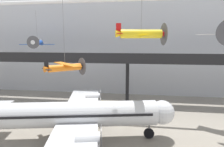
{
  "coord_description": "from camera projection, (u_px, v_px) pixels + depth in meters",
  "views": [
    {
      "loc": [
        2.73,
        -15.93,
        12.18
      ],
      "look_at": [
        -0.93,
        8.96,
        8.18
      ],
      "focal_mm": 32.0,
      "sensor_mm": 36.0,
      "label": 1
    }
  ],
  "objects": [
    {
      "name": "suspended_plane_orange_highwing",
      "position": [
        65.0,
        67.0,
        27.71
      ],
      "size": [
        5.98,
        6.01,
        10.85
      ],
      "rotation": [
        0.0,
        0.0,
        0.77
      ],
      "color": "orange"
    },
    {
      "name": "mezzanine_walkway",
      "position": [
        127.0,
        61.0,
        39.41
      ],
      "size": [
        110.0,
        3.2,
        10.06
      ],
      "color": "black",
      "rests_on": "ground"
    },
    {
      "name": "hangar_back_wall",
      "position": [
        130.0,
        47.0,
        46.73
      ],
      "size": [
        140.0,
        3.0,
        21.76
      ],
      "color": "silver",
      "rests_on": "ground"
    },
    {
      "name": "suspended_plane_yellow_lowwing",
      "position": [
        141.0,
        34.0,
        23.1
      ],
      "size": [
        6.09,
        7.33,
        6.65
      ],
      "rotation": [
        0.0,
        0.0,
        0.24
      ],
      "color": "yellow"
    },
    {
      "name": "suspended_plane_blue_trainer",
      "position": [
        37.0,
        43.0,
        40.75
      ],
      "size": [
        6.91,
        5.7,
        7.5
      ],
      "rotation": [
        0.0,
        0.0,
        4.9
      ],
      "color": "#1E4CAD"
    },
    {
      "name": "ceiling_truss_beam",
      "position": [
        125.0,
        0.0,
        31.28
      ],
      "size": [
        120.0,
        0.6,
        0.6
      ],
      "color": "silver"
    },
    {
      "name": "airliner_silver_main",
      "position": [
        71.0,
        115.0,
        24.36
      ],
      "size": [
        25.86,
        29.81,
        9.32
      ],
      "rotation": [
        0.0,
        0.0,
        0.21
      ],
      "color": "silver",
      "rests_on": "ground"
    }
  ]
}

